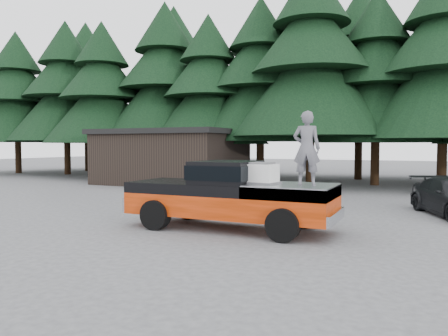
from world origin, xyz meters
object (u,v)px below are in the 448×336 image
at_px(air_compressor, 262,174).
at_px(pickup_truck, 230,206).
at_px(man_on_bed, 307,148).
at_px(utility_building, 172,156).

bearing_deg(air_compressor, pickup_truck, 178.13).
height_order(man_on_bed, utility_building, utility_building).
height_order(air_compressor, utility_building, utility_building).
bearing_deg(pickup_truck, air_compressor, -10.14).
bearing_deg(utility_building, pickup_truck, -52.11).
distance_m(air_compressor, man_on_bed, 1.36).
xyz_separation_m(pickup_truck, utility_building, (-9.26, 11.90, 1.00)).
relative_size(man_on_bed, utility_building, 0.23).
bearing_deg(utility_building, man_on_bed, -46.16).
height_order(pickup_truck, man_on_bed, man_on_bed).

